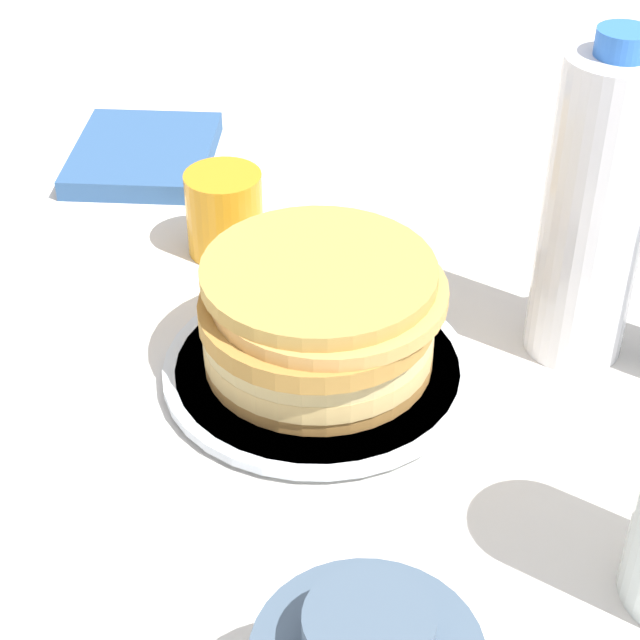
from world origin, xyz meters
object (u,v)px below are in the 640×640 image
(pancake_stack, at_px, (319,317))
(juice_glass, at_px, (225,213))
(water_bottle_near, at_px, (594,210))
(plate, at_px, (320,370))

(pancake_stack, relative_size, juice_glass, 2.43)
(pancake_stack, height_order, juice_glass, pancake_stack)
(pancake_stack, bearing_deg, water_bottle_near, 108.11)
(juice_glass, xyz_separation_m, water_bottle_near, (0.10, 0.30, 0.08))
(juice_glass, bearing_deg, pancake_stack, 32.33)
(juice_glass, bearing_deg, water_bottle_near, 71.11)
(plate, xyz_separation_m, juice_glass, (-0.17, -0.11, 0.03))
(plate, relative_size, pancake_stack, 1.27)
(water_bottle_near, bearing_deg, plate, -70.94)
(plate, bearing_deg, water_bottle_near, 109.06)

